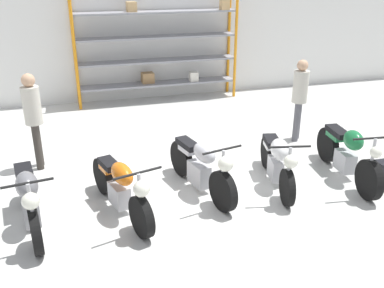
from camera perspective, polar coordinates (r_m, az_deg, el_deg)
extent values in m
plane|color=silver|center=(7.34, 0.87, -6.21)|extent=(30.00, 30.00, 0.00)
cube|color=white|center=(12.22, -7.26, 14.30)|extent=(30.00, 0.08, 3.60)
cylinder|color=orange|center=(11.51, -15.30, 11.25)|extent=(0.08, 0.08, 2.83)
cylinder|color=orange|center=(12.37, 5.83, 12.67)|extent=(0.08, 0.08, 2.83)
cylinder|color=orange|center=(12.05, -15.38, 11.72)|extent=(0.08, 0.08, 2.83)
cylinder|color=orange|center=(12.87, 4.91, 13.09)|extent=(0.08, 0.08, 2.83)
cube|color=gray|center=(12.21, -4.52, 8.05)|extent=(4.37, 0.55, 0.05)
cube|color=gray|center=(12.07, -4.61, 11.01)|extent=(4.37, 0.55, 0.05)
cube|color=gray|center=(11.95, -4.71, 14.05)|extent=(4.37, 0.55, 0.05)
cube|color=gray|center=(11.87, -4.81, 17.13)|extent=(4.37, 0.55, 0.05)
cube|color=silver|center=(12.33, 0.22, 8.99)|extent=(0.24, 0.23, 0.26)
cube|color=#A87F51|center=(12.20, -5.93, 8.78)|extent=(0.34, 0.31, 0.28)
cube|color=tan|center=(11.73, -8.08, 17.66)|extent=(0.25, 0.30, 0.25)
cube|color=tan|center=(12.22, 4.37, 18.09)|extent=(0.25, 0.22, 0.29)
cylinder|color=black|center=(6.09, -20.11, -10.97)|extent=(0.21, 0.64, 0.63)
cylinder|color=black|center=(7.30, -21.27, -5.29)|extent=(0.21, 0.64, 0.63)
cube|color=#ADADB2|center=(6.75, -20.75, -7.90)|extent=(0.30, 0.55, 0.44)
ellipsoid|color=slate|center=(6.39, -21.16, -5.11)|extent=(0.38, 0.55, 0.36)
cube|color=black|center=(6.91, -21.51, -3.52)|extent=(0.33, 0.59, 0.10)
cube|color=slate|center=(6.96, -21.42, -4.13)|extent=(0.27, 0.42, 0.12)
cylinder|color=#ADADB2|center=(5.93, -20.59, -8.03)|extent=(0.06, 0.06, 0.70)
sphere|color=silver|center=(5.80, -20.71, -7.14)|extent=(0.23, 0.23, 0.23)
cylinder|color=black|center=(5.79, -21.09, -4.89)|extent=(0.64, 0.13, 0.04)
cylinder|color=black|center=(6.09, -6.74, -9.63)|extent=(0.29, 0.63, 0.62)
cylinder|color=black|center=(7.30, -11.79, -4.16)|extent=(0.29, 0.63, 0.62)
cube|color=#ADADB2|center=(6.73, -9.66, -6.70)|extent=(0.33, 0.46, 0.34)
ellipsoid|color=orange|center=(6.39, -9.32, -3.95)|extent=(0.41, 0.60, 0.31)
cube|color=black|center=(6.85, -11.02, -2.60)|extent=(0.33, 0.50, 0.10)
cube|color=orange|center=(6.96, -11.20, -3.03)|extent=(0.27, 0.36, 0.12)
cylinder|color=#ADADB2|center=(5.93, -6.97, -6.84)|extent=(0.06, 0.06, 0.66)
sphere|color=silver|center=(5.81, -6.74, -5.96)|extent=(0.23, 0.23, 0.23)
cylinder|color=black|center=(5.80, -7.25, -3.87)|extent=(0.70, 0.23, 0.04)
cylinder|color=black|center=(6.66, 4.15, -6.28)|extent=(0.26, 0.67, 0.66)
cylinder|color=black|center=(7.73, -1.44, -1.93)|extent=(0.26, 0.67, 0.66)
cube|color=#ADADB2|center=(7.23, 0.94, -4.03)|extent=(0.31, 0.50, 0.39)
ellipsoid|color=#B7B7BF|center=(6.90, 1.66, -1.20)|extent=(0.38, 0.59, 0.31)
cube|color=black|center=(7.37, -0.57, 0.02)|extent=(0.33, 0.58, 0.10)
cube|color=#B7B7BF|center=(7.41, -0.59, -0.60)|extent=(0.27, 0.41, 0.12)
cylinder|color=#ADADB2|center=(6.51, 4.13, -3.60)|extent=(0.06, 0.06, 0.68)
sphere|color=silver|center=(6.40, 4.51, -2.67)|extent=(0.24, 0.24, 0.24)
cylinder|color=black|center=(6.39, 4.07, -0.77)|extent=(0.66, 0.19, 0.04)
cylinder|color=black|center=(6.97, 12.58, -5.68)|extent=(0.23, 0.61, 0.60)
cylinder|color=black|center=(8.17, 9.94, -1.07)|extent=(0.23, 0.61, 0.60)
cube|color=#ADADB2|center=(7.62, 11.04, -3.23)|extent=(0.27, 0.47, 0.37)
ellipsoid|color=silver|center=(7.29, 11.62, -0.73)|extent=(0.39, 0.56, 0.35)
cube|color=black|center=(7.77, 10.63, 0.43)|extent=(0.34, 0.52, 0.10)
cube|color=silver|center=(7.85, 10.48, -0.02)|extent=(0.27, 0.37, 0.12)
cylinder|color=#ADADB2|center=(6.83, 12.77, -3.09)|extent=(0.06, 0.06, 0.68)
sphere|color=silver|center=(6.71, 13.03, -2.30)|extent=(0.22, 0.22, 0.22)
cylinder|color=black|center=(6.72, 12.95, -0.37)|extent=(0.64, 0.17, 0.04)
cylinder|color=black|center=(7.53, 22.54, -4.42)|extent=(0.21, 0.69, 0.68)
cylinder|color=black|center=(8.70, 17.62, -0.08)|extent=(0.21, 0.69, 0.68)
cube|color=#ADADB2|center=(8.15, 19.70, -2.17)|extent=(0.28, 0.45, 0.35)
ellipsoid|color=#196B38|center=(7.84, 20.73, 0.47)|extent=(0.34, 0.49, 0.34)
cube|color=black|center=(8.30, 18.88, 1.57)|extent=(0.30, 0.62, 0.10)
cube|color=#196B38|center=(8.38, 18.63, 1.13)|extent=(0.25, 0.44, 0.12)
cylinder|color=#ADADB2|center=(7.40, 22.87, -1.90)|extent=(0.06, 0.06, 0.71)
sphere|color=silver|center=(7.29, 23.33, -1.03)|extent=(0.19, 0.19, 0.19)
cylinder|color=black|center=(7.29, 23.17, 0.74)|extent=(0.72, 0.12, 0.04)
cylinder|color=#595960|center=(9.65, 13.92, 3.16)|extent=(0.13, 0.13, 0.86)
cylinder|color=#595960|center=(9.49, 13.74, 2.82)|extent=(0.13, 0.13, 0.86)
cylinder|color=beige|center=(9.35, 14.27, 7.42)|extent=(0.45, 0.45, 0.68)
sphere|color=tan|center=(9.24, 14.54, 10.13)|extent=(0.23, 0.23, 0.23)
cylinder|color=#38332D|center=(8.58, -19.83, 0.02)|extent=(0.13, 0.13, 0.88)
cylinder|color=#38332D|center=(8.41, -19.89, -0.43)|extent=(0.13, 0.13, 0.88)
cylinder|color=beige|center=(8.24, -20.58, 4.83)|extent=(0.32, 0.32, 0.69)
sphere|color=tan|center=(8.12, -21.03, 7.96)|extent=(0.24, 0.24, 0.24)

